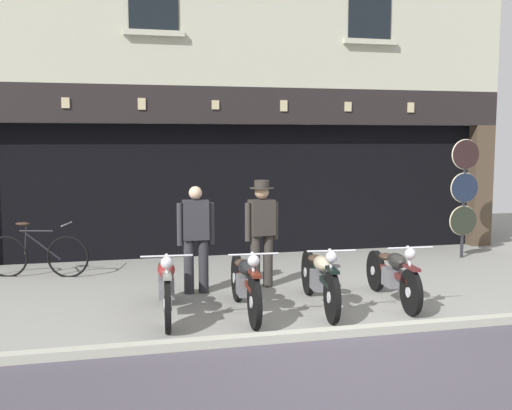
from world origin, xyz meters
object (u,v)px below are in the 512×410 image
salesman_left (196,235)px  shopkeeper_center (262,228)px  motorcycle_left (166,284)px  leaning_bicycle (37,255)px  motorcycle_center (320,277)px  motorcycle_center_right (393,274)px  tyre_sign_pole (464,189)px  motorcycle_center_left (245,282)px  advert_board_near (99,162)px

salesman_left → shopkeeper_center: bearing=-172.7°
motorcycle_left → leaning_bicycle: bearing=-52.1°
motorcycle_center → salesman_left: bearing=-31.4°
motorcycle_center_right → salesman_left: salesman_left is taller
shopkeeper_center → motorcycle_center: bearing=99.3°
motorcycle_left → leaning_bicycle: size_ratio=1.16×
salesman_left → tyre_sign_pole: 5.64m
motorcycle_center_left → advert_board_near: bearing=-63.0°
motorcycle_center → advert_board_near: bearing=-47.9°
leaning_bicycle → shopkeeper_center: bearing=80.5°
motorcycle_center_left → shopkeeper_center: 1.54m
motorcycle_left → advert_board_near: bearing=-74.0°
tyre_sign_pole → leaning_bicycle: size_ratio=1.36×
motorcycle_left → motorcycle_center_left: (1.03, -0.10, -0.00)m
motorcycle_center_right → tyre_sign_pole: size_ratio=0.84×
tyre_sign_pole → advert_board_near: 7.02m
advert_board_near → leaning_bicycle: (-1.03, -1.24, -1.50)m
salesman_left → shopkeeper_center: size_ratio=0.96×
shopkeeper_center → leaning_bicycle: bearing=-35.6°
motorcycle_center_left → salesman_left: (-0.48, 1.23, 0.46)m
motorcycle_left → motorcycle_center: 2.08m
salesman_left → motorcycle_left: bearing=65.4°
tyre_sign_pole → leaning_bicycle: bearing=178.6°
motorcycle_center_left → advert_board_near: size_ratio=2.14×
motorcycle_center_left → motorcycle_center: (1.05, 0.05, -0.00)m
salesman_left → advert_board_near: size_ratio=1.75×
leaning_bicycle → salesman_left: bearing=70.2°
motorcycle_center_right → tyre_sign_pole: (2.79, 2.66, 0.93)m
shopkeeper_center → leaning_bicycle: 3.88m
shopkeeper_center → advert_board_near: bearing=-60.2°
tyre_sign_pole → leaning_bicycle: 7.94m
motorcycle_center_right → advert_board_near: advert_board_near is taller
motorcycle_center_right → motorcycle_left: bearing=3.9°
motorcycle_left → tyre_sign_pole: tyre_sign_pole is taller
advert_board_near → leaning_bicycle: 2.20m
leaning_bicycle → tyre_sign_pole: bearing=103.3°
motorcycle_center_left → motorcycle_left: bearing=-3.4°
motorcycle_center_left → salesman_left: 1.40m
motorcycle_left → shopkeeper_center: size_ratio=1.18×
motorcycle_center_left → shopkeeper_center: bearing=-110.1°
motorcycle_left → salesman_left: bearing=-112.0°
salesman_left → shopkeeper_center: (1.04, 0.11, 0.05)m
motorcycle_center_left → leaning_bicycle: (-2.94, 2.92, -0.05)m
motorcycle_center → salesman_left: (-1.53, 1.19, 0.46)m
motorcycle_center → advert_board_near: (-2.96, 4.12, 1.44)m
motorcycle_center_left → salesman_left: size_ratio=1.22×
motorcycle_left → motorcycle_center_right: size_ratio=1.02×
salesman_left → shopkeeper_center: shopkeeper_center is taller
motorcycle_center_right → salesman_left: (-2.63, 1.16, 0.47)m
motorcycle_center_left → tyre_sign_pole: size_ratio=0.85×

